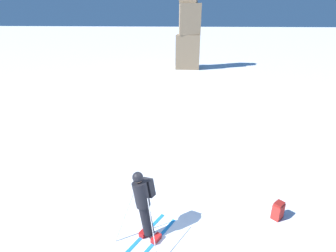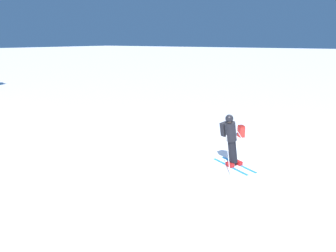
{
  "view_description": "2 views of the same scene",
  "coord_description": "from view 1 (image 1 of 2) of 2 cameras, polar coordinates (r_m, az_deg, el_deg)",
  "views": [
    {
      "loc": [
        -0.07,
        -4.78,
        4.98
      ],
      "look_at": [
        -1.0,
        3.76,
        1.4
      ],
      "focal_mm": 28.0,
      "sensor_mm": 36.0,
      "label": 1
    },
    {
      "loc": [
        -10.62,
        -3.75,
        4.02
      ],
      "look_at": [
        -0.47,
        2.98,
        0.79
      ],
      "focal_mm": 35.0,
      "sensor_mm": 36.0,
      "label": 2
    }
  ],
  "objects": [
    {
      "name": "ground_plane",
      "position": [
        6.91,
        5.29,
        -23.67
      ],
      "size": [
        300.0,
        300.0,
        0.0
      ],
      "primitive_type": "plane",
      "color": "white"
    },
    {
      "name": "skier",
      "position": [
        6.41,
        -5.32,
        -16.07
      ],
      "size": [
        1.4,
        1.69,
        1.79
      ],
      "rotation": [
        0.0,
        0.0,
        -0.47
      ],
      "color": "#1E7AC6",
      "rests_on": "ground"
    },
    {
      "name": "rock_pillar",
      "position": [
        27.87,
        4.54,
        20.54
      ],
      "size": [
        2.41,
        2.11,
        9.53
      ],
      "color": "#7A664C",
      "rests_on": "ground"
    },
    {
      "name": "spare_backpack",
      "position": [
        7.85,
        22.83,
        -16.6
      ],
      "size": [
        0.36,
        0.37,
        0.5
      ],
      "rotation": [
        0.0,
        0.0,
        0.83
      ],
      "color": "#AD231E",
      "rests_on": "ground"
    }
  ]
}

